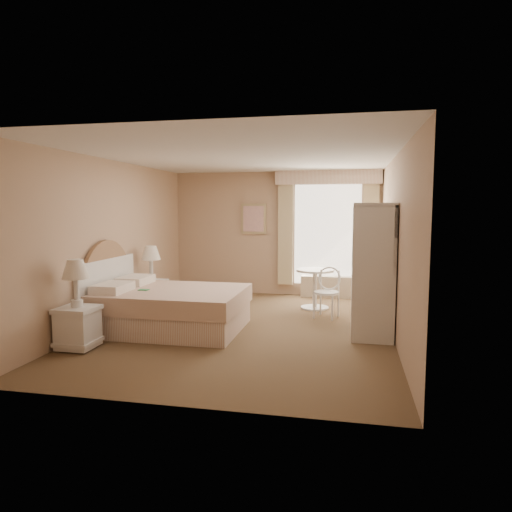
% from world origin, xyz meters
% --- Properties ---
extents(room, '(4.21, 5.51, 2.51)m').
position_xyz_m(room, '(0.00, 0.00, 1.25)').
color(room, brown).
rests_on(room, ground).
extents(window, '(2.05, 0.22, 2.51)m').
position_xyz_m(window, '(1.05, 2.65, 1.34)').
color(window, white).
rests_on(window, room).
extents(framed_art, '(0.52, 0.04, 0.62)m').
position_xyz_m(framed_art, '(-0.45, 2.71, 1.55)').
color(framed_art, tan).
rests_on(framed_art, room).
extents(bed, '(2.08, 1.58, 1.39)m').
position_xyz_m(bed, '(-1.12, -0.30, 0.34)').
color(bed, tan).
rests_on(bed, room).
extents(nightstand_near, '(0.46, 0.46, 1.12)m').
position_xyz_m(nightstand_near, '(-1.84, -1.41, 0.42)').
color(nightstand_near, white).
rests_on(nightstand_near, room).
extents(nightstand_far, '(0.46, 0.46, 1.11)m').
position_xyz_m(nightstand_far, '(-1.84, 0.79, 0.42)').
color(nightstand_far, white).
rests_on(nightstand_far, room).
extents(round_table, '(0.66, 0.66, 0.70)m').
position_xyz_m(round_table, '(0.91, 1.53, 0.47)').
color(round_table, silver).
rests_on(round_table, room).
extents(cafe_chair, '(0.49, 0.49, 0.82)m').
position_xyz_m(cafe_chair, '(1.16, 0.93, 0.48)').
color(cafe_chair, silver).
rests_on(cafe_chair, room).
extents(armoire, '(0.55, 1.10, 1.84)m').
position_xyz_m(armoire, '(1.81, 0.09, 0.76)').
color(armoire, white).
rests_on(armoire, room).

